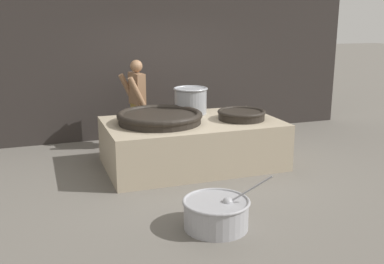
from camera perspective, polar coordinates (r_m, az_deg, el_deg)
name	(u,v)px	position (r m, az deg, el deg)	size (l,w,h in m)	color
ground_plane	(192,165)	(7.59, 0.00, -4.17)	(60.00, 60.00, 0.00)	#666059
back_wall	(155,32)	(9.34, -4.68, 12.49)	(8.63, 0.24, 4.24)	#2D2826
hearth_platform	(192,143)	(7.48, 0.00, -1.41)	(2.84, 1.72, 0.76)	tan
giant_wok_near	(160,117)	(7.23, -4.11, 1.89)	(1.38, 1.38, 0.18)	black
giant_wok_far	(241,114)	(7.52, 6.30, 2.24)	(0.80, 0.80, 0.16)	black
stock_pot	(191,100)	(7.90, -0.18, 4.07)	(0.60, 0.60, 0.46)	gray
cook	(137,101)	(8.49, -7.02, 3.96)	(0.42, 0.64, 1.66)	#8C6647
prep_bowl_vegetables	(216,212)	(5.35, 3.10, -10.14)	(0.98, 0.80, 0.67)	#9E9EA3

